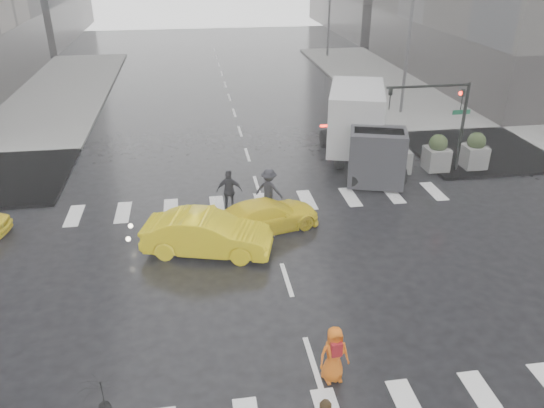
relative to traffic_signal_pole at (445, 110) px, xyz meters
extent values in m
plane|color=black|center=(-9.01, -8.01, -3.22)|extent=(120.00, 120.00, 0.00)
cube|color=slate|center=(10.49, 9.49, -3.14)|extent=(35.00, 35.00, 0.15)
cube|color=#2F2B29|center=(19.99, 47.99, -1.02)|extent=(26.05, 26.05, 4.40)
cylinder|color=black|center=(0.99, -0.01, -0.97)|extent=(0.16, 0.16, 4.50)
cylinder|color=black|center=(-1.01, -0.01, 1.18)|extent=(4.00, 0.12, 0.12)
imported|color=black|center=(0.74, -0.01, 0.48)|extent=(0.16, 0.20, 1.00)
imported|color=black|center=(-2.81, -0.01, 0.68)|extent=(0.16, 0.20, 1.00)
sphere|color=#FF190C|center=(0.64, -0.01, 0.78)|extent=(0.20, 0.20, 0.20)
cube|color=#0D6138|center=(0.99, 0.29, -0.22)|extent=(0.90, 0.03, 0.22)
cylinder|color=#59595B|center=(1.99, 9.99, 1.28)|extent=(0.20, 0.20, 9.00)
cylinder|color=#59595B|center=(1.99, 29.99, 1.28)|extent=(0.20, 0.20, 9.00)
cube|color=slate|center=(-2.01, 0.19, -2.52)|extent=(1.10, 1.10, 1.10)
sphere|color=#213316|center=(-2.01, 0.19, -1.72)|extent=(0.90, 0.90, 0.90)
cube|color=slate|center=(-0.01, 0.19, -2.52)|extent=(1.10, 1.10, 1.10)
sphere|color=#213316|center=(-0.01, 0.19, -1.72)|extent=(0.90, 0.90, 0.90)
cube|color=slate|center=(1.99, 0.19, -2.52)|extent=(1.10, 1.10, 1.10)
sphere|color=#213316|center=(1.99, 0.19, -1.72)|extent=(0.90, 0.90, 0.90)
imported|color=black|center=(-14.00, -14.44, -1.23)|extent=(0.99, 1.01, 0.88)
imported|color=#DC600F|center=(-8.63, -12.69, -2.40)|extent=(0.86, 0.61, 1.64)
cube|color=maroon|center=(-8.63, -12.87, -2.07)|extent=(0.30, 0.19, 0.40)
imported|color=black|center=(-10.47, -2.49, -2.29)|extent=(1.16, 0.79, 1.85)
imported|color=black|center=(-8.82, -2.67, -2.29)|extent=(1.37, 1.18, 1.86)
imported|color=yellow|center=(-11.57, -5.81, -2.45)|extent=(4.95, 2.83, 1.54)
imported|color=yellow|center=(-9.18, -4.41, -2.59)|extent=(4.17, 2.79, 1.26)
cube|color=#B9B9BC|center=(-3.48, 2.72, -0.95)|extent=(2.65, 5.09, 2.99)
cube|color=#2B2B30|center=(-3.48, -0.82, -1.83)|extent=(2.54, 1.99, 2.54)
cube|color=black|center=(-3.48, -0.82, -1.06)|extent=(2.21, 1.00, 1.00)
cylinder|color=black|center=(-4.64, -1.04, -2.72)|extent=(0.31, 1.00, 1.00)
cylinder|color=black|center=(-2.32, -1.04, -2.72)|extent=(0.31, 1.00, 1.00)
cylinder|color=black|center=(-4.64, 1.39, -2.72)|extent=(0.31, 1.00, 1.00)
cylinder|color=black|center=(-2.32, 1.39, -2.72)|extent=(0.31, 1.00, 1.00)
cylinder|color=black|center=(-4.64, 4.49, -2.72)|extent=(0.31, 1.00, 1.00)
cylinder|color=black|center=(-2.32, 4.49, -2.72)|extent=(0.31, 1.00, 1.00)
camera|label=1|loc=(-11.81, -22.79, 7.08)|focal=35.00mm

